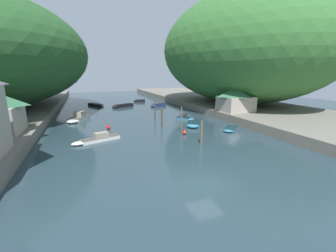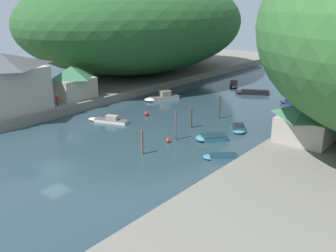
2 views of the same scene
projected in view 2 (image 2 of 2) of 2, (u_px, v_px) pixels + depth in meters
name	position (u px, v px, depth m)	size (l,w,h in m)	color
water_surface	(213.00, 108.00, 60.32)	(130.00, 130.00, 0.00)	#283D47
left_bank	(106.00, 83.00, 75.59)	(22.00, 120.00, 1.39)	slate
hillside_left	(139.00, 23.00, 80.78)	(39.47, 55.26, 21.34)	#285628
waterfront_building	(4.00, 82.00, 52.11)	(7.63, 11.55, 8.28)	#B2A899
boathouse_shed	(72.00, 81.00, 60.51)	(5.75, 6.66, 5.15)	#B2A899
right_bank_cottage	(306.00, 121.00, 41.40)	(6.04, 5.46, 4.57)	#B2A899
boat_open_rowboat	(108.00, 120.00, 53.17)	(6.20, 3.28, 1.07)	silver
boat_moored_right	(219.00, 157.00, 40.85)	(3.81, 3.58, 0.41)	teal
boat_far_upstream	(161.00, 97.00, 65.28)	(4.42, 6.53, 1.59)	silver
boat_cabin_cruiser	(292.00, 102.00, 62.58)	(4.52, 2.40, 0.72)	navy
boat_navy_launch	(234.00, 85.00, 75.72)	(4.19, 6.05, 0.66)	black
boat_mid_channel	(210.00, 138.00, 46.25)	(3.82, 4.18, 0.65)	teal
boat_white_cruiser	(238.00, 128.00, 49.61)	(3.30, 3.68, 1.15)	teal
boat_near_quay	(303.00, 89.00, 71.98)	(3.57, 2.13, 0.69)	black
boat_red_skiff	(251.00, 92.00, 69.45)	(6.22, 4.41, 0.73)	black
mooring_post_nearest	(142.00, 142.00, 41.60)	(0.26, 0.26, 2.91)	brown
mooring_post_second	(176.00, 125.00, 45.90)	(0.21, 0.21, 3.72)	brown
mooring_post_middle	(191.00, 117.00, 50.50)	(0.27, 0.27, 2.89)	#4C3D2D
mooring_post_fourth	(219.00, 107.00, 54.40)	(0.23, 0.23, 3.58)	#4C3D2D
channel_buoy_near	(146.00, 113.00, 56.18)	(0.62, 0.62, 0.94)	red
channel_buoy_far	(168.00, 140.00, 45.45)	(0.53, 0.53, 0.80)	red
person_on_quay	(57.00, 99.00, 56.19)	(0.34, 0.43, 1.69)	#282D3D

